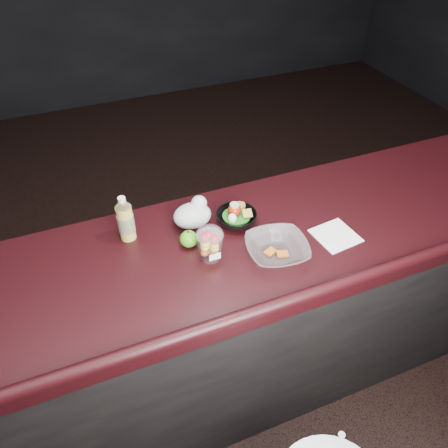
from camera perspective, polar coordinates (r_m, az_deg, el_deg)
The scene contains 10 objects.
ground at distance 2.41m, azimuth 3.47°, elevation -25.43°, with size 8.00×8.00×0.00m, color black.
room_shell at distance 1.05m, azimuth 7.68°, elevation 19.76°, with size 8.00×8.00×8.00m.
counter at distance 2.10m, azimuth 0.53°, elevation -12.78°, with size 4.06×0.71×1.02m.
lemonade_bottle at distance 1.73m, azimuth -12.71°, elevation 0.34°, with size 0.07×0.07×0.20m.
fruit_cup at distance 1.61m, azimuth -1.84°, elevation -2.53°, with size 0.10×0.10×0.15m.
green_apple at distance 1.70m, azimuth -4.63°, elevation -1.96°, with size 0.07×0.07×0.07m.
plastic_bag at distance 1.78m, azimuth -4.04°, elevation 1.33°, with size 0.16×0.13×0.12m.
snack_bowl at distance 1.79m, azimuth 1.59°, elevation 0.89°, with size 0.17×0.17×0.09m.
takeout_bowl at distance 1.67m, azimuth 6.92°, elevation -3.28°, with size 0.27×0.27×0.06m.
paper_napkin at distance 1.81m, azimuth 14.35°, elevation -1.47°, with size 0.16×0.16×0.00m, color white.
Camera 1 is at (-0.49, -0.85, 2.20)m, focal length 35.00 mm.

